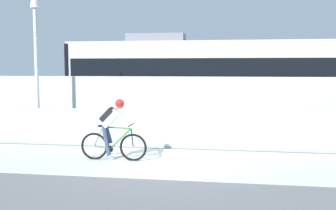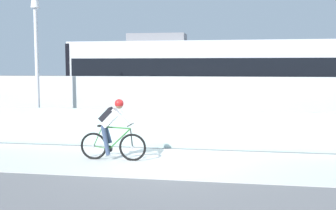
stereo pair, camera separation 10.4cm
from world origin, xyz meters
The scene contains 9 objects.
ground_plane centered at (0.00, 0.00, 0.00)m, with size 200.00×200.00×0.00m, color slate.
bike_path_deck centered at (0.00, 0.00, 0.01)m, with size 32.00×3.20×0.01m, color silver.
glass_parapet centered at (0.00, 1.85, 0.58)m, with size 32.00×0.05×1.15m, color silver.
concrete_barrier_wall centered at (0.00, 3.65, 1.05)m, with size 32.00×0.36×2.10m, color silver.
tram_rail_near centered at (0.00, 6.13, 0.00)m, with size 32.00×0.08×0.01m, color #595654.
tram_rail_far centered at (0.00, 7.57, 0.00)m, with size 32.00×0.08×0.01m, color #595654.
tram centered at (0.42, 6.85, 1.89)m, with size 11.06×2.54×3.81m.
cyclist_on_bike centered at (-1.42, 0.00, 0.80)m, with size 1.77×0.58×1.61m.
lamp_post_antenna centered at (-4.58, 2.15, 3.29)m, with size 0.28×0.28×5.20m.
Camera 2 is at (1.70, -10.02, 2.44)m, focal length 43.25 mm.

